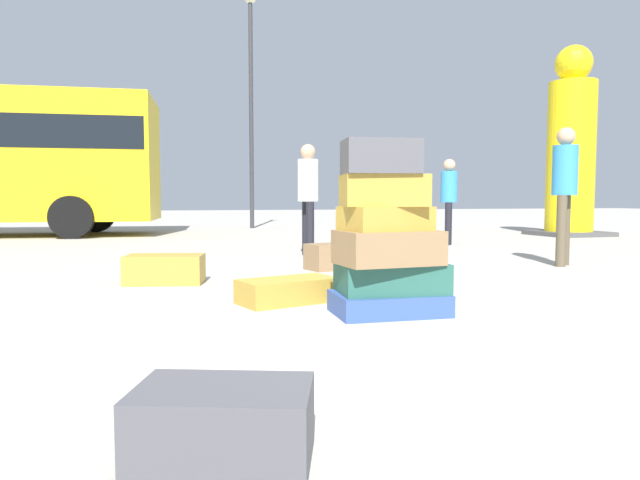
% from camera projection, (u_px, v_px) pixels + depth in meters
% --- Properties ---
extents(ground_plane, '(80.00, 80.00, 0.00)m').
position_uv_depth(ground_plane, '(368.00, 325.00, 3.69)').
color(ground_plane, '#ADA89E').
extents(suitcase_tower, '(0.82, 0.62, 1.23)m').
position_uv_depth(suitcase_tower, '(387.00, 244.00, 3.98)').
color(suitcase_tower, '#334F99').
rests_on(suitcase_tower, ground).
extents(suitcase_tan_foreground_far, '(0.81, 0.55, 0.28)m').
position_uv_depth(suitcase_tan_foreground_far, '(165.00, 269.00, 5.51)').
color(suitcase_tan_foreground_far, '#B28C33').
rests_on(suitcase_tan_foreground_far, ground).
extents(suitcase_tan_foreground_near, '(0.85, 0.60, 0.19)m').
position_uv_depth(suitcase_tan_foreground_near, '(288.00, 291.00, 4.50)').
color(suitcase_tan_foreground_near, '#B28C33').
rests_on(suitcase_tan_foreground_near, ground).
extents(suitcase_charcoal_behind_tower, '(0.63, 0.51, 0.24)m').
position_uv_depth(suitcase_charcoal_behind_tower, '(223.00, 425.00, 1.76)').
color(suitcase_charcoal_behind_tower, '#4C4C51').
rests_on(suitcase_charcoal_behind_tower, ground).
extents(suitcase_brown_left_side, '(0.78, 0.54, 0.30)m').
position_uv_depth(suitcase_brown_left_side, '(337.00, 256.00, 6.67)').
color(suitcase_brown_left_side, olive).
rests_on(suitcase_brown_left_side, ground).
extents(person_bearded_onlooker, '(0.30, 0.34, 1.63)m').
position_uv_depth(person_bearded_onlooker, '(308.00, 190.00, 8.20)').
color(person_bearded_onlooker, black).
rests_on(person_bearded_onlooker, ground).
extents(person_tourist_with_camera, '(0.30, 0.30, 1.71)m').
position_uv_depth(person_tourist_with_camera, '(565.00, 183.00, 6.94)').
color(person_tourist_with_camera, brown).
rests_on(person_tourist_with_camera, ground).
extents(person_passerby_in_red, '(0.30, 0.31, 1.56)m').
position_uv_depth(person_passerby_in_red, '(449.00, 194.00, 10.24)').
color(person_passerby_in_red, black).
rests_on(person_passerby_in_red, ground).
extents(yellow_dummy_statue, '(1.45, 1.45, 4.27)m').
position_uv_depth(yellow_dummy_statue, '(571.00, 152.00, 12.73)').
color(yellow_dummy_statue, yellow).
rests_on(yellow_dummy_statue, ground).
extents(lamp_post, '(0.36, 0.36, 6.66)m').
position_uv_depth(lamp_post, '(251.00, 76.00, 15.87)').
color(lamp_post, '#333338').
rests_on(lamp_post, ground).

